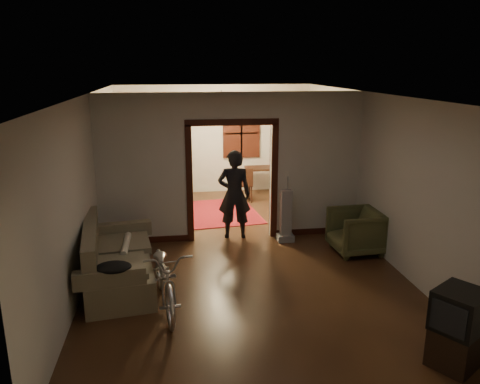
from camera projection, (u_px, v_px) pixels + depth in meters
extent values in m
cube|color=#311B0F|center=(238.00, 251.00, 8.48)|extent=(5.00, 8.50, 0.01)
cube|color=white|center=(237.00, 94.00, 7.75)|extent=(5.00, 8.50, 0.01)
cube|color=beige|center=(215.00, 139.00, 12.17)|extent=(5.00, 0.02, 2.80)
cube|color=beige|center=(89.00, 181.00, 7.76)|extent=(0.02, 8.50, 2.80)
cube|color=beige|center=(374.00, 172.00, 8.47)|extent=(0.02, 8.50, 2.80)
cube|color=beige|center=(232.00, 167.00, 8.83)|extent=(5.00, 0.14, 2.80)
cube|color=black|center=(232.00, 183.00, 8.91)|extent=(1.74, 0.20, 2.32)
cube|color=black|center=(241.00, 133.00, 12.19)|extent=(0.98, 0.06, 1.28)
sphere|color=#FFE0A5|center=(221.00, 108.00, 10.25)|extent=(0.24, 0.24, 0.24)
cube|color=silver|center=(287.00, 174.00, 8.95)|extent=(0.08, 0.01, 0.12)
cube|color=brown|center=(118.00, 255.00, 7.10)|extent=(1.21, 2.20, 0.96)
cylinder|color=beige|center=(126.00, 244.00, 7.39)|extent=(0.11, 0.86, 0.11)
ellipsoid|color=black|center=(113.00, 267.00, 6.19)|extent=(0.47, 0.35, 0.14)
imported|color=silver|center=(165.00, 275.00, 6.43)|extent=(0.85, 1.85, 0.94)
imported|color=#484B2A|center=(356.00, 231.00, 8.36)|extent=(0.91, 0.88, 0.79)
cube|color=black|center=(455.00, 347.00, 5.21)|extent=(0.67, 0.66, 0.46)
cube|color=black|center=(460.00, 310.00, 5.10)|extent=(0.70, 0.69, 0.46)
cube|color=gray|center=(286.00, 216.00, 8.87)|extent=(0.33, 0.28, 1.01)
imported|color=black|center=(234.00, 194.00, 8.98)|extent=(0.67, 0.47, 1.73)
cube|color=maroon|center=(221.00, 212.00, 10.73)|extent=(1.78, 2.23, 0.02)
cube|color=#28331F|center=(171.00, 166.00, 11.62)|extent=(0.91, 0.61, 1.68)
sphere|color=#1E5972|center=(169.00, 122.00, 11.33)|extent=(0.31, 0.31, 0.31)
cube|color=black|center=(265.00, 181.00, 12.11)|extent=(1.07, 0.73, 0.72)
cube|color=black|center=(244.00, 184.00, 11.51)|extent=(0.48, 0.48, 0.86)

